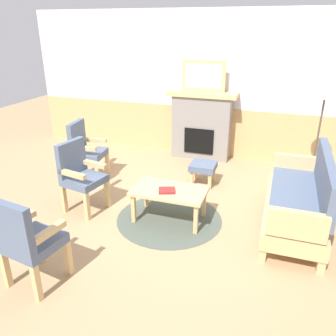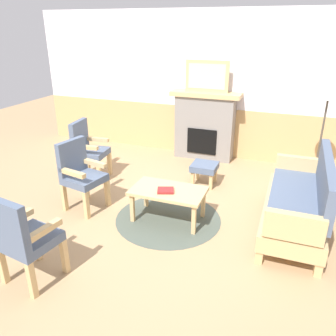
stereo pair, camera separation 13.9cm
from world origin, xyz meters
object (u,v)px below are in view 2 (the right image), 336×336
couch (299,202)px  armchair_front_left (23,236)px  book_on_table (166,190)px  armchair_by_window_left (80,172)px  footstool (204,168)px  floor_lamp_by_couch (328,97)px  framed_picture (207,76)px  coffee_table (168,193)px  armchair_near_fireplace (87,147)px  fireplace (205,125)px

couch → armchair_front_left: size_ratio=1.84×
book_on_table → armchair_front_left: size_ratio=0.21×
book_on_table → armchair_by_window_left: (-1.25, -0.04, 0.08)m
footstool → floor_lamp_by_couch: 2.10m
floor_lamp_by_couch → framed_picture: bearing=160.9°
book_on_table → armchair_by_window_left: size_ratio=0.21×
armchair_by_window_left → armchair_front_left: same height
book_on_table → coffee_table: bearing=78.8°
couch → armchair_near_fireplace: size_ratio=1.84×
fireplace → coffee_table: (0.16, -2.43, -0.27)m
couch → armchair_by_window_left: same height
fireplace → armchair_near_fireplace: bearing=-134.2°
couch → book_on_table: (-1.62, -0.40, 0.06)m
footstool → armchair_near_fireplace: 1.97m
fireplace → footstool: fireplace is taller
book_on_table → armchair_by_window_left: 1.25m
couch → footstool: size_ratio=4.50×
book_on_table → armchair_near_fireplace: size_ratio=0.21×
armchair_by_window_left → book_on_table: bearing=2.0°
framed_picture → armchair_by_window_left: size_ratio=0.82×
coffee_table → armchair_near_fireplace: size_ratio=0.98×
armchair_near_fireplace → floor_lamp_by_couch: (3.57, 0.93, 0.91)m
couch → coffee_table: (-1.60, -0.34, -0.01)m
framed_picture → footstool: 1.79m
fireplace → floor_lamp_by_couch: size_ratio=0.77×
footstool → floor_lamp_by_couch: floor_lamp_by_couch is taller
armchair_by_window_left → floor_lamp_by_couch: bearing=30.8°
fireplace → armchair_by_window_left: bearing=-113.4°
armchair_near_fireplace → book_on_table: bearing=-26.7°
framed_picture → armchair_near_fireplace: 2.48m
couch → armchair_by_window_left: (-2.87, -0.44, 0.14)m
framed_picture → floor_lamp_by_couch: (2.00, -0.69, -0.11)m
fireplace → couch: bearing=-49.8°
coffee_table → floor_lamp_by_couch: 2.74m
book_on_table → armchair_front_left: armchair_front_left is taller
couch → footstool: 1.69m
footstool → armchair_by_window_left: bearing=-137.2°
floor_lamp_by_couch → armchair_near_fireplace: bearing=-165.4°
fireplace → book_on_table: (0.15, -2.49, -0.20)m
floor_lamp_by_couch → couch: bearing=-99.4°
fireplace → book_on_table: 2.50m
fireplace → armchair_by_window_left: fireplace is taller
armchair_near_fireplace → floor_lamp_by_couch: size_ratio=0.58×
armchair_front_left → framed_picture: bearing=79.8°
coffee_table → armchair_by_window_left: 1.28m
book_on_table → framed_picture: bearing=93.5°
fireplace → coffee_table: fireplace is taller
book_on_table → footstool: size_ratio=0.52×
armchair_by_window_left → armchair_front_left: 1.55m
fireplace → book_on_table: bearing=-86.5°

